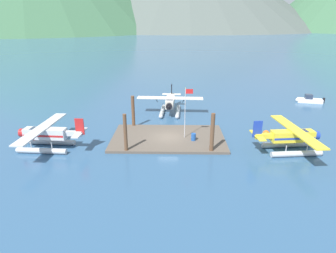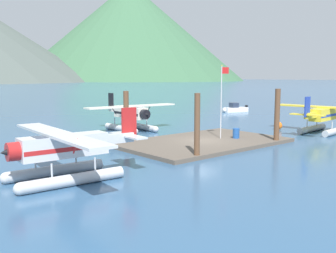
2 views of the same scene
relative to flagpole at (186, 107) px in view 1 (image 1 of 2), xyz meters
name	(u,v)px [view 1 (image 1 of 2)]	position (x,y,z in m)	size (l,w,h in m)	color
ground_plane	(168,139)	(-2.17, 0.18, -4.24)	(1200.00, 1200.00, 0.00)	#2D5175
dock_platform	(168,138)	(-2.17, 0.18, -4.09)	(14.10, 8.80, 0.30)	brown
piling_near_left	(125,134)	(-6.85, -3.85, -1.95)	(0.40, 0.40, 4.59)	brown
piling_near_right	(212,134)	(2.79, -3.74, -1.90)	(0.45, 0.45, 4.68)	brown
piling_far_left	(133,112)	(-7.11, 4.38, -1.99)	(0.45, 0.45, 4.50)	brown
flagpole	(186,107)	(0.00, 0.00, 0.00)	(0.95, 0.10, 6.37)	silver
fuel_drum	(193,137)	(0.94, -0.86, -3.50)	(0.62, 0.62, 0.88)	#1E4C99
mooring_buoy	(266,134)	(10.42, 1.18, -3.80)	(0.88, 0.88, 0.88)	orange
seaplane_cream_bow_centre	(170,104)	(-2.08, 10.93, -2.67)	(10.45, 7.98, 3.84)	#B7BABF
seaplane_yellow_stbd_aft	(292,139)	(11.91, -3.24, -2.67)	(7.96, 10.49, 3.84)	#B7BABF
seaplane_silver_port_aft	(46,136)	(-16.28, -3.04, -2.67)	(7.98, 10.46, 3.84)	#B7BABF
boat_white_open_east	(309,100)	(23.26, 17.92, -3.75)	(4.82, 2.38, 1.50)	silver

